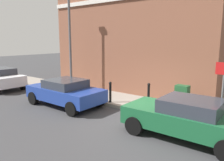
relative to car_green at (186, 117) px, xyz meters
name	(u,v)px	position (x,y,z in m)	size (l,w,h in m)	color
ground	(139,123)	(0.23, 1.91, -0.71)	(80.00, 80.00, 0.00)	#38383A
sidewalk	(74,90)	(2.31, 7.91, -0.64)	(2.25, 30.00, 0.15)	gray
corner_building	(149,26)	(6.86, 5.20, 3.44)	(6.96, 10.57, 8.30)	brown
car_green	(186,117)	(0.00, 0.00, 0.00)	(1.85, 3.99, 1.35)	#195933
car_blue	(65,92)	(0.02, 5.99, -0.01)	(1.97, 3.98, 1.31)	navy
utility_cabinet	(182,99)	(2.18, 0.97, -0.03)	(0.46, 0.61, 1.15)	#1E4C28
bollard_near_cabinet	(149,93)	(2.28, 2.63, -0.01)	(0.14, 0.14, 1.04)	black
bollard_far_kerb	(110,91)	(1.43, 4.29, -0.01)	(0.14, 0.14, 1.04)	black
street_sign	(223,84)	(1.66, -0.70, 0.95)	(0.08, 0.60, 2.30)	#59595B
lamppost	(70,38)	(2.14, 7.91, 2.59)	(0.20, 0.44, 5.72)	#59595B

